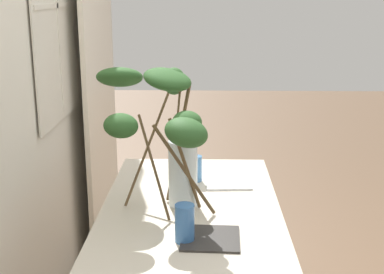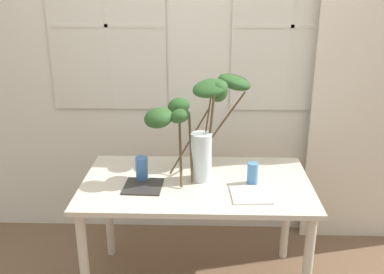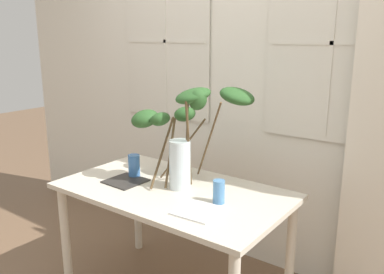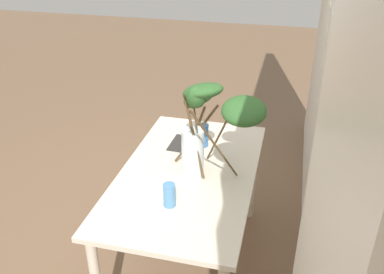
{
  "view_description": "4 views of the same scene",
  "coord_description": "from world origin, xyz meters",
  "px_view_note": "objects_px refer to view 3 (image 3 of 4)",
  "views": [
    {
      "loc": [
        -2.15,
        -0.06,
        1.67
      ],
      "look_at": [
        0.06,
        -0.0,
        1.06
      ],
      "focal_mm": 49.19,
      "sensor_mm": 36.0,
      "label": 1
    },
    {
      "loc": [
        0.04,
        -2.41,
        1.91
      ],
      "look_at": [
        -0.03,
        0.07,
        1.02
      ],
      "focal_mm": 41.18,
      "sensor_mm": 36.0,
      "label": 2
    },
    {
      "loc": [
        1.43,
        -1.75,
        1.65
      ],
      "look_at": [
        0.1,
        0.06,
        1.08
      ],
      "focal_mm": 37.55,
      "sensor_mm": 36.0,
      "label": 3
    },
    {
      "loc": [
        2.02,
        0.53,
        2.11
      ],
      "look_at": [
        0.09,
        0.05,
        1.04
      ],
      "focal_mm": 39.16,
      "sensor_mm": 36.0,
      "label": 4
    }
  ],
  "objects_px": {
    "vase_with_branches": "(188,124)",
    "drinking_glass_blue_right": "(219,192)",
    "plate_square_right": "(198,211)",
    "plate_square_left": "(126,181)",
    "dining_table": "(173,204)",
    "drinking_glass_blue_left": "(134,166)"
  },
  "relations": [
    {
      "from": "dining_table",
      "to": "drinking_glass_blue_right",
      "type": "bearing_deg",
      "value": -2.19
    },
    {
      "from": "vase_with_branches",
      "to": "drinking_glass_blue_right",
      "type": "relative_size",
      "value": 5.47
    },
    {
      "from": "dining_table",
      "to": "plate_square_left",
      "type": "xyz_separation_m",
      "value": [
        -0.31,
        -0.08,
        0.1
      ]
    },
    {
      "from": "dining_table",
      "to": "vase_with_branches",
      "type": "bearing_deg",
      "value": 77.6
    },
    {
      "from": "drinking_glass_blue_right",
      "to": "plate_square_right",
      "type": "height_order",
      "value": "drinking_glass_blue_right"
    },
    {
      "from": "vase_with_branches",
      "to": "drinking_glass_blue_left",
      "type": "xyz_separation_m",
      "value": [
        -0.36,
        -0.11,
        -0.3
      ]
    },
    {
      "from": "vase_with_branches",
      "to": "plate_square_right",
      "type": "relative_size",
      "value": 3.21
    },
    {
      "from": "vase_with_branches",
      "to": "plate_square_right",
      "type": "xyz_separation_m",
      "value": [
        0.29,
        -0.3,
        -0.37
      ]
    },
    {
      "from": "drinking_glass_blue_right",
      "to": "vase_with_branches",
      "type": "bearing_deg",
      "value": 156.18
    },
    {
      "from": "vase_with_branches",
      "to": "dining_table",
      "type": "bearing_deg",
      "value": -102.4
    },
    {
      "from": "dining_table",
      "to": "vase_with_branches",
      "type": "relative_size",
      "value": 1.94
    },
    {
      "from": "drinking_glass_blue_left",
      "to": "plate_square_left",
      "type": "distance_m",
      "value": 0.12
    },
    {
      "from": "plate_square_right",
      "to": "plate_square_left",
      "type": "bearing_deg",
      "value": 171.79
    },
    {
      "from": "dining_table",
      "to": "plate_square_left",
      "type": "relative_size",
      "value": 6.19
    },
    {
      "from": "vase_with_branches",
      "to": "drinking_glass_blue_right",
      "type": "xyz_separation_m",
      "value": [
        0.31,
        -0.14,
        -0.31
      ]
    },
    {
      "from": "drinking_glass_blue_right",
      "to": "plate_square_right",
      "type": "xyz_separation_m",
      "value": [
        -0.02,
        -0.16,
        -0.06
      ]
    },
    {
      "from": "drinking_glass_blue_left",
      "to": "drinking_glass_blue_right",
      "type": "relative_size",
      "value": 1.14
    },
    {
      "from": "drinking_glass_blue_left",
      "to": "drinking_glass_blue_right",
      "type": "distance_m",
      "value": 0.67
    },
    {
      "from": "vase_with_branches",
      "to": "plate_square_left",
      "type": "distance_m",
      "value": 0.55
    },
    {
      "from": "drinking_glass_blue_left",
      "to": "drinking_glass_blue_right",
      "type": "height_order",
      "value": "drinking_glass_blue_left"
    },
    {
      "from": "dining_table",
      "to": "plate_square_right",
      "type": "bearing_deg",
      "value": -29.06
    },
    {
      "from": "vase_with_branches",
      "to": "plate_square_left",
      "type": "height_order",
      "value": "vase_with_branches"
    }
  ]
}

